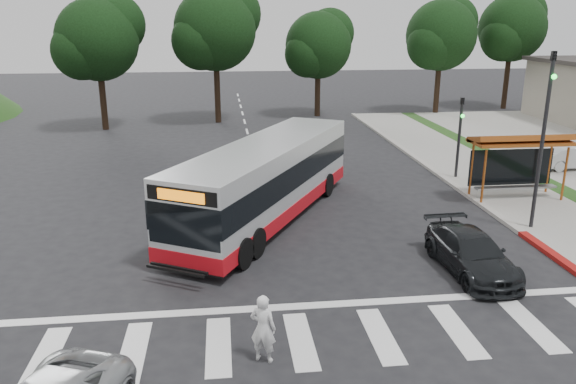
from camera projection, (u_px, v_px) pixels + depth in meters
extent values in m
plane|color=black|center=(280.00, 258.00, 18.47)|extent=(140.00, 140.00, 0.00)
cube|color=gray|center=(487.00, 180.00, 27.28)|extent=(4.00, 40.00, 0.12)
cube|color=#9E9991|center=(448.00, 181.00, 27.05)|extent=(0.30, 40.00, 0.15)
cube|color=maroon|center=(572.00, 268.00, 17.56)|extent=(0.32, 6.00, 0.15)
cube|color=silver|center=(301.00, 340.00, 13.72)|extent=(18.00, 2.60, 0.01)
cylinder|color=#9B4B19|center=(484.00, 177.00, 23.29)|extent=(0.10, 0.10, 2.30)
cylinder|color=#9B4B19|center=(565.00, 174.00, 23.69)|extent=(0.10, 0.10, 2.30)
cylinder|color=#9B4B19|center=(471.00, 169.00, 24.42)|extent=(0.10, 0.10, 2.30)
cylinder|color=#9B4B19|center=(549.00, 167.00, 24.83)|extent=(0.10, 0.10, 2.30)
cube|color=#9B4B19|center=(521.00, 142.00, 23.68)|extent=(4.20, 1.60, 0.12)
cube|color=#9B4B19|center=(521.00, 138.00, 23.68)|extent=(4.20, 1.32, 0.51)
cube|color=black|center=(511.00, 167.00, 24.61)|extent=(3.80, 0.06, 1.60)
cube|color=gray|center=(515.00, 187.00, 24.26)|extent=(3.60, 0.40, 0.08)
cylinder|color=black|center=(542.00, 144.00, 20.02)|extent=(0.14, 0.14, 6.50)
imported|color=black|center=(553.00, 66.00, 19.21)|extent=(0.16, 0.20, 1.00)
sphere|color=#19E533|center=(554.00, 77.00, 19.14)|extent=(0.18, 0.18, 0.18)
cylinder|color=black|center=(459.00, 139.00, 27.03)|extent=(0.14, 0.14, 4.00)
imported|color=black|center=(462.00, 108.00, 26.59)|extent=(0.16, 0.20, 1.00)
sphere|color=#19E533|center=(463.00, 116.00, 26.52)|extent=(0.18, 0.18, 0.18)
cylinder|color=black|center=(437.00, 86.00, 46.17)|extent=(0.44, 0.44, 4.40)
sphere|color=black|center=(441.00, 35.00, 44.99)|extent=(5.60, 5.60, 5.60)
sphere|color=black|center=(452.00, 22.00, 45.62)|extent=(4.20, 4.20, 4.20)
sphere|color=black|center=(432.00, 45.00, 44.42)|extent=(3.92, 3.92, 3.92)
cylinder|color=black|center=(506.00, 81.00, 48.82)|extent=(0.44, 0.44, 4.84)
sphere|color=black|center=(512.00, 28.00, 47.52)|extent=(5.60, 5.60, 5.60)
sphere|color=black|center=(521.00, 15.00, 48.12)|extent=(4.20, 4.20, 4.20)
sphere|color=black|center=(504.00, 38.00, 46.97)|extent=(3.92, 3.92, 3.92)
cylinder|color=black|center=(217.00, 90.00, 42.21)|extent=(0.44, 0.44, 4.84)
sphere|color=black|center=(215.00, 29.00, 40.91)|extent=(6.00, 6.00, 6.00)
sphere|color=black|center=(231.00, 14.00, 41.57)|extent=(4.50, 4.50, 4.50)
sphere|color=black|center=(201.00, 41.00, 40.31)|extent=(4.20, 4.20, 4.20)
cylinder|color=black|center=(317.00, 91.00, 45.13)|extent=(0.44, 0.44, 3.96)
sphere|color=black|center=(318.00, 45.00, 44.07)|extent=(5.20, 5.20, 5.20)
sphere|color=black|center=(330.00, 33.00, 44.67)|extent=(3.90, 3.90, 3.90)
sphere|color=black|center=(308.00, 54.00, 43.54)|extent=(3.64, 3.64, 3.64)
cylinder|color=black|center=(103.00, 98.00, 39.47)|extent=(0.44, 0.44, 4.40)
sphere|color=black|center=(97.00, 40.00, 38.29)|extent=(5.60, 5.60, 5.60)
sphere|color=black|center=(115.00, 24.00, 38.92)|extent=(4.20, 4.20, 4.20)
sphere|color=black|center=(81.00, 51.00, 37.72)|extent=(3.92, 3.92, 3.92)
imported|color=silver|center=(263.00, 328.00, 12.69)|extent=(0.71, 0.61, 1.66)
imported|color=black|center=(471.00, 253.00, 17.33)|extent=(1.91, 4.32, 1.23)
imported|color=silver|center=(573.00, 157.00, 29.01)|extent=(3.76, 1.45, 1.22)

